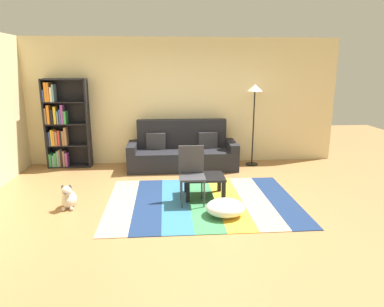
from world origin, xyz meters
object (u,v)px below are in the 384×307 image
(couch, at_px, (182,152))
(dog, at_px, (69,198))
(coffee_table, at_px, (204,180))
(bookshelf, at_px, (62,126))
(standing_lamp, at_px, (255,98))
(pouf, at_px, (225,208))
(folding_chair, at_px, (192,170))
(tv_remote, at_px, (199,174))

(couch, height_order, dog, couch)
(coffee_table, distance_m, dog, 2.13)
(bookshelf, relative_size, standing_lamp, 1.07)
(bookshelf, bearing_deg, pouf, -43.03)
(couch, relative_size, standing_lamp, 1.30)
(couch, distance_m, standing_lamp, 1.89)
(bookshelf, distance_m, folding_chair, 3.41)
(pouf, distance_m, dog, 2.37)
(pouf, xyz_separation_m, folding_chair, (-0.44, 0.58, 0.41))
(couch, distance_m, folding_chair, 1.95)
(dog, relative_size, tv_remote, 2.65)
(couch, relative_size, folding_chair, 2.51)
(coffee_table, bearing_deg, folding_chair, -137.83)
(bookshelf, xyz_separation_m, coffee_table, (2.78, -2.02, -0.58))
(pouf, distance_m, tv_remote, 0.95)
(couch, xyz_separation_m, tv_remote, (0.19, -1.66, 0.04))
(couch, xyz_separation_m, coffee_table, (0.27, -1.74, -0.04))
(bookshelf, distance_m, tv_remote, 3.36)
(couch, distance_m, dog, 2.75)
(pouf, xyz_separation_m, standing_lamp, (1.04, 2.63, 1.32))
(tv_remote, bearing_deg, dog, -164.77)
(bookshelf, xyz_separation_m, folding_chair, (2.56, -2.22, -0.34))
(coffee_table, relative_size, tv_remote, 4.35)
(coffee_table, height_order, folding_chair, folding_chair)
(standing_lamp, bearing_deg, coffee_table, -124.38)
(bookshelf, height_order, folding_chair, bookshelf)
(dog, relative_size, standing_lamp, 0.23)
(coffee_table, bearing_deg, standing_lamp, 55.62)
(pouf, bearing_deg, standing_lamp, 68.36)
(pouf, bearing_deg, tv_remote, 109.13)
(coffee_table, distance_m, tv_remote, 0.14)
(coffee_table, height_order, tv_remote, tv_remote)
(tv_remote, height_order, folding_chair, folding_chair)
(pouf, bearing_deg, couch, 100.95)
(standing_lamp, bearing_deg, dog, -147.47)
(bookshelf, xyz_separation_m, tv_remote, (2.70, -1.94, -0.50))
(bookshelf, relative_size, pouf, 3.33)
(couch, xyz_separation_m, pouf, (0.49, -2.52, -0.21))
(folding_chair, bearing_deg, standing_lamp, 89.85)
(standing_lamp, bearing_deg, pouf, -111.64)
(pouf, relative_size, dog, 1.41)
(couch, relative_size, bookshelf, 1.21)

